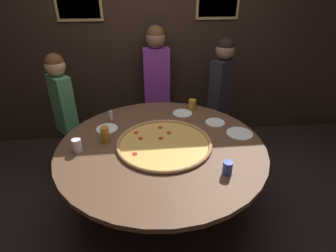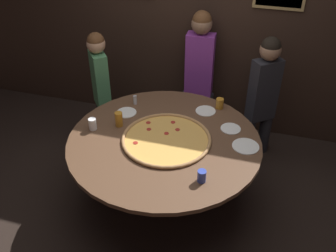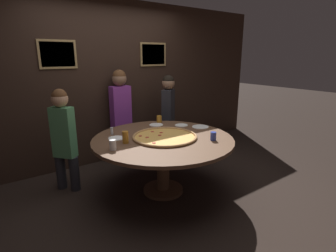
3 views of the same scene
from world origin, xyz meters
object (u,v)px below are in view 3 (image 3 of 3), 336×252
giant_pizza (165,136)px  white_plate_beside_cup (200,127)px  drink_cup_by_shaker (125,137)px  white_plate_far_back (181,125)px  drink_cup_near_right (213,136)px  diner_far_left (121,111)px  drink_cup_near_left (159,119)px  white_plate_near_front (116,138)px  condiment_shaker (112,131)px  white_plate_left_side (156,125)px  drink_cup_far_right (113,145)px  dining_table (163,146)px  diner_side_left (168,111)px  diner_centre_back (64,134)px

giant_pizza → white_plate_beside_cup: 0.71m
drink_cup_by_shaker → white_plate_far_back: drink_cup_by_shaker is taller
drink_cup_near_right → drink_cup_by_shaker: 1.05m
diner_far_left → giant_pizza: bearing=86.8°
white_plate_far_back → drink_cup_near_left: bearing=116.1°
white_plate_near_front → condiment_shaker: condiment_shaker is taller
white_plate_far_back → giant_pizza: bearing=-148.1°
drink_cup_near_right → condiment_shaker: bearing=133.9°
white_plate_left_side → drink_cup_far_right: bearing=-148.1°
drink_cup_near_right → white_plate_left_side: size_ratio=0.51×
dining_table → drink_cup_near_left: drink_cup_near_left is taller
drink_cup_by_shaker → white_plate_left_side: (0.74, 0.47, -0.07)m
drink_cup_far_right → diner_far_left: diner_far_left is taller
white_plate_beside_cup → diner_far_left: diner_far_left is taller
drink_cup_near_right → white_plate_far_back: drink_cup_near_right is taller
drink_cup_near_left → diner_far_left: 0.70m
diner_far_left → white_plate_left_side: bearing=105.3°
diner_side_left → giant_pizza: bearing=13.1°
drink_cup_near_right → drink_cup_near_left: bearing=92.4°
white_plate_beside_cup → white_plate_far_back: bearing=125.9°
drink_cup_near_right → diner_far_left: size_ratio=0.07×
giant_pizza → white_plate_far_back: (0.53, 0.33, -0.01)m
drink_cup_near_right → drink_cup_by_shaker: drink_cup_by_shaker is taller
drink_cup_far_right → diner_centre_back: diner_centre_back is taller
drink_cup_near_left → diner_centre_back: (-1.38, 0.13, -0.03)m
drink_cup_near_right → white_plate_far_back: (0.12, 0.76, -0.05)m
white_plate_beside_cup → drink_cup_near_right: bearing=-118.0°
dining_table → drink_cup_near_right: bearing=-45.1°
drink_cup_by_shaker → diner_centre_back: size_ratio=0.11×
diner_centre_back → diner_side_left: bearing=-122.6°
white_plate_left_side → diner_far_left: 0.75m
white_plate_near_front → diner_far_left: diner_far_left is taller
white_plate_beside_cup → diner_far_left: (-0.68, 1.17, 0.12)m
giant_pizza → white_plate_left_side: size_ratio=4.02×
diner_side_left → drink_cup_near_right: bearing=36.8°
drink_cup_near_left → white_plate_left_side: 0.17m
white_plate_left_side → white_plate_near_front: size_ratio=1.01×
drink_cup_near_right → white_plate_far_back: 0.78m
drink_cup_far_right → white_plate_beside_cup: bearing=5.3°
drink_cup_by_shaker → white_plate_near_front: (-0.01, 0.22, -0.07)m
drink_cup_near_left → diner_centre_back: size_ratio=0.08×
diner_far_left → drink_cup_by_shaker: bearing=64.1°
dining_table → diner_centre_back: bearing=141.2°
white_plate_far_back → white_plate_near_front: size_ratio=0.95×
diner_far_left → dining_table: bearing=85.8°
giant_pizza → white_plate_left_side: bearing=66.7°
white_plate_beside_cup → drink_cup_near_left: bearing=120.3°
diner_centre_back → condiment_shaker: bearing=-158.2°
white_plate_near_front → diner_centre_back: diner_centre_back is taller
dining_table → diner_side_left: 1.28m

